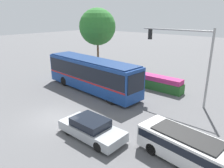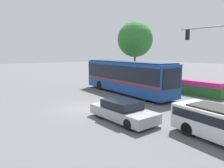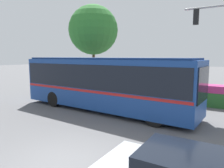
# 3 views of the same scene
# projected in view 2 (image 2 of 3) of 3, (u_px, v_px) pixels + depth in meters

# --- Properties ---
(ground_plane) EXTENTS (140.00, 140.00, 0.00)m
(ground_plane) POSITION_uv_depth(u_px,v_px,m) (88.00, 108.00, 15.91)
(ground_plane) COLOR #5B5B5E
(city_bus) EXTENTS (11.51, 3.29, 3.23)m
(city_bus) POSITION_uv_depth(u_px,v_px,m) (127.00, 75.00, 21.28)
(city_bus) COLOR navy
(city_bus) RESTS_ON ground
(sedan_foreground) EXTENTS (4.43, 1.86, 1.24)m
(sedan_foreground) POSITION_uv_depth(u_px,v_px,m) (123.00, 111.00, 12.83)
(sedan_foreground) COLOR #9EA3A8
(sedan_foreground) RESTS_ON ground
(flowering_hedge) EXTENTS (10.75, 1.21, 1.41)m
(flowering_hedge) POSITION_uv_depth(u_px,v_px,m) (172.00, 85.00, 22.64)
(flowering_hedge) COLOR #286028
(flowering_hedge) RESTS_ON ground
(street_tree_left) EXTENTS (4.75, 4.75, 8.20)m
(street_tree_left) POSITION_uv_depth(u_px,v_px,m) (135.00, 39.00, 28.62)
(street_tree_left) COLOR brown
(street_tree_left) RESTS_ON ground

